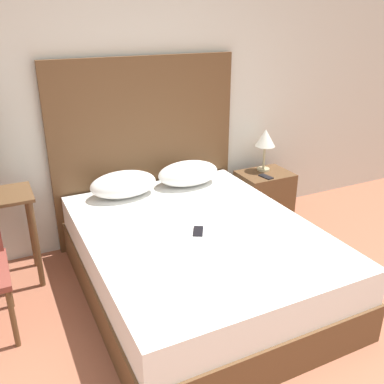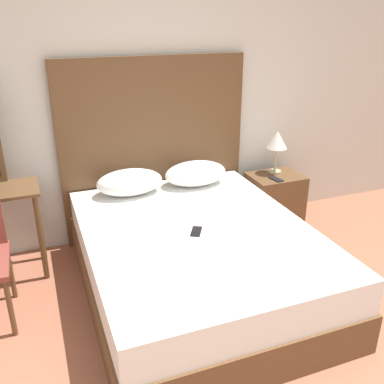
{
  "view_description": "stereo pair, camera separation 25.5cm",
  "coord_description": "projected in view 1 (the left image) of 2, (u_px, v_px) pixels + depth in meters",
  "views": [
    {
      "loc": [
        -1.19,
        -0.84,
        2.03
      ],
      "look_at": [
        0.09,
        1.77,
        0.8
      ],
      "focal_mm": 40.0,
      "sensor_mm": 36.0,
      "label": 1
    },
    {
      "loc": [
        -0.95,
        -0.94,
        2.03
      ],
      "look_at": [
        0.09,
        1.77,
        0.8
      ],
      "focal_mm": 40.0,
      "sensor_mm": 36.0,
      "label": 2
    }
  ],
  "objects": [
    {
      "name": "phone_on_bed",
      "position": [
        198.0,
        231.0,
        3.11
      ],
      "size": [
        0.13,
        0.16,
        0.01
      ],
      "color": "black",
      "rests_on": "bed"
    },
    {
      "name": "phone_on_nightstand",
      "position": [
        266.0,
        177.0,
        4.2
      ],
      "size": [
        0.09,
        0.16,
        0.01
      ],
      "color": "black",
      "rests_on": "nightstand"
    },
    {
      "name": "nightstand",
      "position": [
        264.0,
        197.0,
        4.41
      ],
      "size": [
        0.52,
        0.4,
        0.53
      ],
      "color": "brown",
      "rests_on": "ground_plane"
    },
    {
      "name": "bed",
      "position": [
        198.0,
        260.0,
        3.27
      ],
      "size": [
        1.65,
        2.09,
        0.55
      ],
      "color": "brown",
      "rests_on": "ground_plane"
    },
    {
      "name": "wall_back",
      "position": [
        132.0,
        95.0,
        3.76
      ],
      "size": [
        10.0,
        0.06,
        2.7
      ],
      "color": "silver",
      "rests_on": "ground_plane"
    },
    {
      "name": "pillow_right",
      "position": [
        188.0,
        173.0,
        3.92
      ],
      "size": [
        0.58,
        0.36,
        0.22
      ],
      "color": "white",
      "rests_on": "bed"
    },
    {
      "name": "headboard",
      "position": [
        146.0,
        151.0,
        3.93
      ],
      "size": [
        1.73,
        0.05,
        1.68
      ],
      "color": "brown",
      "rests_on": "ground_plane"
    },
    {
      "name": "pillow_left",
      "position": [
        124.0,
        184.0,
        3.67
      ],
      "size": [
        0.58,
        0.36,
        0.22
      ],
      "color": "white",
      "rests_on": "bed"
    },
    {
      "name": "table_lamp",
      "position": [
        265.0,
        140.0,
        4.26
      ],
      "size": [
        0.2,
        0.2,
        0.43
      ],
      "color": "tan",
      "rests_on": "nightstand"
    }
  ]
}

